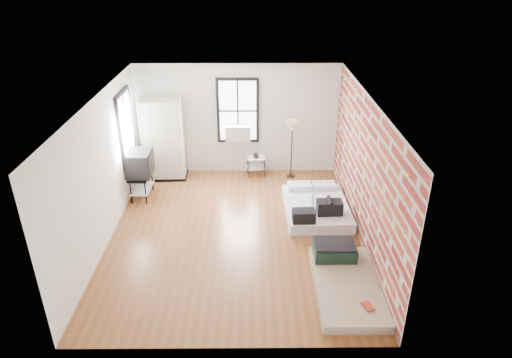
{
  "coord_description": "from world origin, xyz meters",
  "views": [
    {
      "loc": [
        0.37,
        -7.82,
        5.14
      ],
      "look_at": [
        0.43,
        0.3,
        1.1
      ],
      "focal_mm": 32.0,
      "sensor_mm": 36.0,
      "label": 1
    }
  ],
  "objects_px": {
    "mattress_main": "(316,207)",
    "wardrobe": "(163,140)",
    "mattress_bare": "(344,277)",
    "tv_stand": "(139,165)",
    "side_table": "(256,161)",
    "floor_lamp": "(292,130)"
  },
  "relations": [
    {
      "from": "side_table",
      "to": "floor_lamp",
      "type": "bearing_deg",
      "value": -4.51
    },
    {
      "from": "mattress_bare",
      "to": "wardrobe",
      "type": "xyz_separation_m",
      "value": [
        -3.76,
        4.22,
        0.88
      ]
    },
    {
      "from": "mattress_bare",
      "to": "tv_stand",
      "type": "xyz_separation_m",
      "value": [
        -4.14,
        3.17,
        0.68
      ]
    },
    {
      "from": "mattress_main",
      "to": "wardrobe",
      "type": "xyz_separation_m",
      "value": [
        -3.58,
        1.85,
        0.85
      ]
    },
    {
      "from": "wardrobe",
      "to": "side_table",
      "type": "xyz_separation_m",
      "value": [
        2.28,
        0.07,
        -0.62
      ]
    },
    {
      "from": "wardrobe",
      "to": "mattress_bare",
      "type": "bearing_deg",
      "value": -50.02
    },
    {
      "from": "mattress_main",
      "to": "wardrobe",
      "type": "height_order",
      "value": "wardrobe"
    },
    {
      "from": "mattress_main",
      "to": "tv_stand",
      "type": "height_order",
      "value": "tv_stand"
    },
    {
      "from": "mattress_main",
      "to": "mattress_bare",
      "type": "distance_m",
      "value": 2.37
    },
    {
      "from": "mattress_main",
      "to": "tv_stand",
      "type": "distance_m",
      "value": 4.09
    },
    {
      "from": "wardrobe",
      "to": "side_table",
      "type": "bearing_deg",
      "value": -0.02
    },
    {
      "from": "mattress_main",
      "to": "side_table",
      "type": "bearing_deg",
      "value": 122.21
    },
    {
      "from": "mattress_main",
      "to": "tv_stand",
      "type": "xyz_separation_m",
      "value": [
        -3.96,
        0.8,
        0.66
      ]
    },
    {
      "from": "mattress_bare",
      "to": "wardrobe",
      "type": "height_order",
      "value": "wardrobe"
    },
    {
      "from": "mattress_bare",
      "to": "tv_stand",
      "type": "relative_size",
      "value": 1.81
    },
    {
      "from": "mattress_main",
      "to": "tv_stand",
      "type": "relative_size",
      "value": 1.65
    },
    {
      "from": "wardrobe",
      "to": "tv_stand",
      "type": "height_order",
      "value": "wardrobe"
    },
    {
      "from": "side_table",
      "to": "tv_stand",
      "type": "height_order",
      "value": "tv_stand"
    },
    {
      "from": "wardrobe",
      "to": "tv_stand",
      "type": "xyz_separation_m",
      "value": [
        -0.38,
        -1.05,
        -0.2
      ]
    },
    {
      "from": "wardrobe",
      "to": "tv_stand",
      "type": "relative_size",
      "value": 1.79
    },
    {
      "from": "floor_lamp",
      "to": "side_table",
      "type": "bearing_deg",
      "value": 175.49
    },
    {
      "from": "mattress_bare",
      "to": "tv_stand",
      "type": "distance_m",
      "value": 5.26
    }
  ]
}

